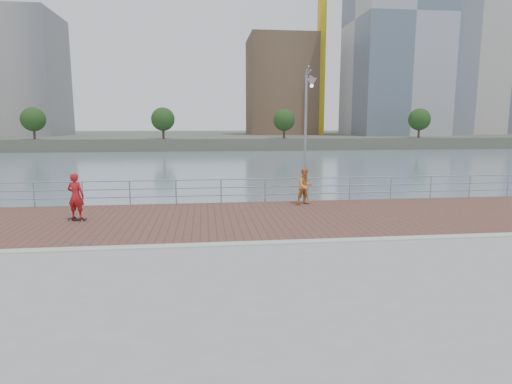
{
  "coord_description": "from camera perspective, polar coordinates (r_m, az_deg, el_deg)",
  "views": [
    {
      "loc": [
        -1.76,
        -12.55,
        3.67
      ],
      "look_at": [
        0.0,
        2.0,
        1.3
      ],
      "focal_mm": 30.0,
      "sensor_mm": 36.0,
      "label": 1
    }
  ],
  "objects": [
    {
      "name": "brick_lane",
      "position": [
        16.66,
        -0.66,
        -3.51
      ],
      "size": [
        40.0,
        6.8,
        0.02
      ],
      "primitive_type": "cube",
      "color": "brown",
      "rests_on": "seawall"
    },
    {
      "name": "seawall",
      "position": [
        9.05,
        5.73,
        -21.92
      ],
      "size": [
        40.0,
        24.0,
        2.0
      ],
      "primitive_type": "cube",
      "color": "gray",
      "rests_on": "ground"
    },
    {
      "name": "street_lamp",
      "position": [
        19.18,
        6.96,
        10.55
      ],
      "size": [
        0.43,
        1.24,
        5.84
      ],
      "color": "gray",
      "rests_on": "brick_lane"
    },
    {
      "name": "far_shore",
      "position": [
        135.14,
        -6.18,
        7.25
      ],
      "size": [
        320.0,
        95.0,
        2.5
      ],
      "primitive_type": "cube",
      "color": "#4C5142",
      "rests_on": "ground"
    },
    {
      "name": "skyline",
      "position": [
        124.2,
        10.25,
        19.04
      ],
      "size": [
        233.0,
        41.0,
        71.68
      ],
      "color": "#ADA38E",
      "rests_on": "far_shore"
    },
    {
      "name": "shoreline_trees",
      "position": [
        90.06,
        -13.09,
        9.45
      ],
      "size": [
        109.9,
        5.03,
        6.71
      ],
      "color": "#473323",
      "rests_on": "far_shore"
    },
    {
      "name": "guardrail",
      "position": [
        19.86,
        -1.73,
        0.55
      ],
      "size": [
        39.06,
        0.06,
        1.13
      ],
      "color": "#8C9EA8",
      "rests_on": "brick_lane"
    },
    {
      "name": "curb",
      "position": [
        13.19,
        1.05,
        -6.84
      ],
      "size": [
        40.0,
        0.4,
        0.06
      ],
      "primitive_type": "cube",
      "color": "#B7B5AD",
      "rests_on": "seawall"
    },
    {
      "name": "water",
      "position": [
        13.89,
        1.02,
        -14.92
      ],
      "size": [
        400.0,
        400.0,
        0.0
      ],
      "primitive_type": "plane",
      "color": "slate",
      "rests_on": "ground"
    },
    {
      "name": "bystander",
      "position": [
        19.4,
        6.59,
        0.77
      ],
      "size": [
        0.96,
        0.84,
        1.67
      ],
      "primitive_type": "imported",
      "rotation": [
        0.0,
        0.0,
        0.29
      ],
      "color": "#DD8741",
      "rests_on": "brick_lane"
    },
    {
      "name": "tower_crane",
      "position": [
        123.78,
        7.54,
        23.05
      ],
      "size": [
        47.0,
        2.0,
        50.7
      ],
      "color": "gold",
      "rests_on": "far_shore"
    },
    {
      "name": "skateboarder",
      "position": [
        17.39,
        -22.9,
        -0.49
      ],
      "size": [
        0.71,
        0.56,
        1.73
      ],
      "primitive_type": "imported",
      "rotation": [
        0.0,
        0.0,
        2.89
      ],
      "color": "#B2171C",
      "rests_on": "skateboard"
    },
    {
      "name": "skateboard",
      "position": [
        17.55,
        -22.72,
        -3.34
      ],
      "size": [
        0.72,
        0.35,
        0.08
      ],
      "rotation": [
        0.0,
        0.0,
        -0.25
      ],
      "color": "black",
      "rests_on": "brick_lane"
    }
  ]
}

